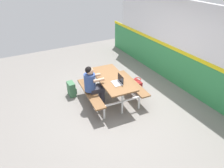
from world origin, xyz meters
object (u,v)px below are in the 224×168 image
Objects in this scene: picnic_table_main at (112,83)px; tote_bag_bright at (137,86)px; student_nearer at (93,83)px; laptop_silver at (118,82)px; backpack_dark at (72,89)px.

tote_bag_bright is (-0.07, 0.92, -0.38)m from picnic_table_main.
laptop_silver is at bearing 57.18° from student_nearer.
laptop_silver is at bearing 2.53° from picnic_table_main.
picnic_table_main is 1.00m from tote_bag_bright.
student_nearer is 3.60× the size of laptop_silver.
backpack_dark is at bearing -130.57° from picnic_table_main.
backpack_dark is 2.00m from tote_bag_bright.
student_nearer reaches higher than tote_bag_bright.
picnic_table_main is 3.91× the size of backpack_dark.
picnic_table_main is 1.28m from backpack_dark.
student_nearer is 1.57m from tote_bag_bright.
tote_bag_bright is at bearing 112.99° from laptop_silver.
picnic_table_main is 1.42× the size of student_nearer.
backpack_dark is (-0.75, -0.38, -0.49)m from student_nearer.
student_nearer reaches higher than backpack_dark.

